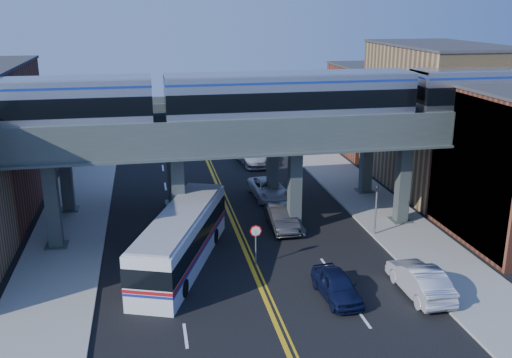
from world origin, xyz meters
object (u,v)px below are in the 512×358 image
(transit_train, at_px, (290,98))
(car_lane_c, at_px, (269,189))
(transit_bus, at_px, (181,240))
(traffic_signal, at_px, (376,204))
(car_lane_a, at_px, (337,285))
(car_parked_curb, at_px, (420,280))
(stop_sign, at_px, (256,239))
(car_lane_b, at_px, (282,217))
(car_lane_d, at_px, (252,155))

(transit_train, relative_size, car_lane_c, 9.20)
(transit_train, height_order, transit_bus, transit_train)
(traffic_signal, relative_size, transit_bus, 0.33)
(transit_bus, relative_size, car_lane_c, 2.28)
(transit_train, distance_m, car_lane_c, 11.38)
(car_lane_a, relative_size, car_parked_curb, 0.84)
(transit_train, xyz_separation_m, stop_sign, (-3.27, -5.00, -7.64))
(traffic_signal, height_order, car_lane_b, traffic_signal)
(transit_bus, distance_m, car_lane_a, 9.87)
(car_lane_a, bearing_deg, car_lane_c, 87.04)
(stop_sign, distance_m, transit_bus, 4.53)
(traffic_signal, xyz_separation_m, car_lane_a, (-5.37, -7.79, -1.56))
(stop_sign, distance_m, car_lane_c, 12.91)
(stop_sign, xyz_separation_m, car_lane_a, (3.53, -4.79, -1.02))
(transit_train, relative_size, car_lane_b, 10.33)
(transit_bus, bearing_deg, car_parked_curb, -96.37)
(transit_bus, height_order, car_lane_c, transit_bus)
(transit_bus, distance_m, car_lane_c, 13.89)
(stop_sign, bearing_deg, transit_train, 56.80)
(stop_sign, distance_m, car_lane_d, 23.42)
(stop_sign, distance_m, car_lane_a, 6.04)
(transit_bus, xyz_separation_m, car_parked_curb, (12.54, -6.25, -0.78))
(transit_train, height_order, car_lane_a, transit_train)
(transit_train, relative_size, transit_bus, 4.03)
(car_lane_c, distance_m, car_lane_d, 10.67)
(car_lane_d, bearing_deg, car_parked_curb, -87.96)
(car_lane_c, distance_m, car_parked_curb, 18.27)
(car_lane_a, distance_m, car_lane_c, 17.20)
(transit_train, bearing_deg, car_parked_curb, -64.68)
(transit_train, xyz_separation_m, transit_bus, (-7.69, -4.01, -7.77))
(stop_sign, xyz_separation_m, car_lane_b, (2.97, 5.61, -0.95))
(transit_bus, bearing_deg, transit_train, -42.33)
(stop_sign, relative_size, traffic_signal, 0.64)
(stop_sign, height_order, car_parked_curb, stop_sign)
(car_lane_c, relative_size, car_parked_curb, 1.06)
(car_lane_a, distance_m, car_parked_curb, 4.62)
(traffic_signal, xyz_separation_m, car_lane_c, (-5.44, 9.40, -1.54))
(transit_bus, xyz_separation_m, car_lane_d, (8.45, 22.06, -0.74))
(stop_sign, height_order, traffic_signal, traffic_signal)
(car_lane_a, distance_m, car_lane_b, 10.41)
(car_lane_c, height_order, car_lane_d, car_lane_d)
(transit_bus, xyz_separation_m, car_lane_c, (7.88, 11.41, -0.87))
(transit_train, height_order, traffic_signal, transit_train)
(car_lane_b, relative_size, car_parked_curb, 0.94)
(transit_train, distance_m, car_lane_b, 8.62)
(transit_bus, relative_size, car_lane_b, 2.56)
(stop_sign, xyz_separation_m, traffic_signal, (8.90, 3.00, 0.54))
(car_lane_a, xyz_separation_m, car_lane_b, (-0.57, 10.40, 0.06))
(transit_bus, relative_size, car_parked_curb, 2.41)
(car_lane_b, distance_m, car_lane_c, 6.81)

